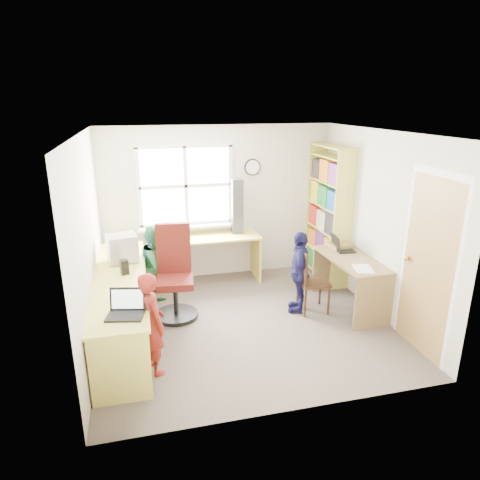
{
  "coord_description": "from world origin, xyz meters",
  "views": [
    {
      "loc": [
        -1.23,
        -4.77,
        2.74
      ],
      "look_at": [
        0.0,
        0.25,
        1.05
      ],
      "focal_mm": 32.0,
      "sensor_mm": 36.0,
      "label": 1
    }
  ],
  "objects_px": {
    "crt_monitor": "(122,248)",
    "cd_tower": "(237,206)",
    "laptop_right": "(340,246)",
    "wooden_chair": "(309,278)",
    "person_navy": "(299,272)",
    "person_green": "(157,266)",
    "right_desk": "(351,272)",
    "bookshelf": "(328,217)",
    "potted_plant": "(178,229)",
    "l_desk": "(139,313)",
    "person_red": "(152,323)",
    "swivel_chair": "(175,278)",
    "laptop_left": "(126,309)"
  },
  "relations": [
    {
      "from": "crt_monitor",
      "to": "cd_tower",
      "type": "relative_size",
      "value": 0.49
    },
    {
      "from": "laptop_right",
      "to": "cd_tower",
      "type": "distance_m",
      "value": 1.69
    },
    {
      "from": "wooden_chair",
      "to": "person_navy",
      "type": "xyz_separation_m",
      "value": [
        -0.12,
        0.05,
        0.09
      ]
    },
    {
      "from": "person_green",
      "to": "right_desk",
      "type": "bearing_deg",
      "value": -76.06
    },
    {
      "from": "right_desk",
      "to": "cd_tower",
      "type": "distance_m",
      "value": 1.99
    },
    {
      "from": "bookshelf",
      "to": "wooden_chair",
      "type": "relative_size",
      "value": 2.39
    },
    {
      "from": "laptop_right",
      "to": "potted_plant",
      "type": "relative_size",
      "value": 1.32
    },
    {
      "from": "l_desk",
      "to": "person_green",
      "type": "bearing_deg",
      "value": 76.41
    },
    {
      "from": "wooden_chair",
      "to": "person_red",
      "type": "xyz_separation_m",
      "value": [
        -2.1,
        -0.88,
        0.08
      ]
    },
    {
      "from": "laptop_right",
      "to": "person_green",
      "type": "xyz_separation_m",
      "value": [
        -2.55,
        0.37,
        -0.2
      ]
    },
    {
      "from": "cd_tower",
      "to": "person_red",
      "type": "relative_size",
      "value": 0.76
    },
    {
      "from": "l_desk",
      "to": "right_desk",
      "type": "bearing_deg",
      "value": 7.84
    },
    {
      "from": "cd_tower",
      "to": "person_navy",
      "type": "bearing_deg",
      "value": -68.64
    },
    {
      "from": "swivel_chair",
      "to": "l_desk",
      "type": "bearing_deg",
      "value": -116.72
    },
    {
      "from": "swivel_chair",
      "to": "laptop_left",
      "type": "bearing_deg",
      "value": -108.07
    },
    {
      "from": "cd_tower",
      "to": "person_green",
      "type": "relative_size",
      "value": 0.75
    },
    {
      "from": "wooden_chair",
      "to": "laptop_right",
      "type": "xyz_separation_m",
      "value": [
        0.59,
        0.32,
        0.3
      ]
    },
    {
      "from": "laptop_left",
      "to": "potted_plant",
      "type": "bearing_deg",
      "value": 84.42
    },
    {
      "from": "person_red",
      "to": "person_green",
      "type": "distance_m",
      "value": 1.57
    },
    {
      "from": "laptop_left",
      "to": "cd_tower",
      "type": "xyz_separation_m",
      "value": [
        1.68,
        2.36,
        0.37
      ]
    },
    {
      "from": "potted_plant",
      "to": "person_navy",
      "type": "bearing_deg",
      "value": -41.3
    },
    {
      "from": "swivel_chair",
      "to": "potted_plant",
      "type": "relative_size",
      "value": 4.49
    },
    {
      "from": "right_desk",
      "to": "bookshelf",
      "type": "xyz_separation_m",
      "value": [
        0.14,
        1.08,
        0.48
      ]
    },
    {
      "from": "crt_monitor",
      "to": "person_red",
      "type": "height_order",
      "value": "person_red"
    },
    {
      "from": "wooden_chair",
      "to": "laptop_right",
      "type": "height_order",
      "value": "laptop_right"
    },
    {
      "from": "right_desk",
      "to": "potted_plant",
      "type": "height_order",
      "value": "potted_plant"
    },
    {
      "from": "person_navy",
      "to": "person_red",
      "type": "bearing_deg",
      "value": -44.15
    },
    {
      "from": "l_desk",
      "to": "cd_tower",
      "type": "xyz_separation_m",
      "value": [
        1.57,
        1.79,
        0.72
      ]
    },
    {
      "from": "person_red",
      "to": "person_green",
      "type": "xyz_separation_m",
      "value": [
        0.14,
        1.57,
        0.01
      ]
    },
    {
      "from": "person_navy",
      "to": "person_green",
      "type": "bearing_deg",
      "value": -88.36
    },
    {
      "from": "person_red",
      "to": "person_green",
      "type": "bearing_deg",
      "value": -26.43
    },
    {
      "from": "laptop_left",
      "to": "person_navy",
      "type": "xyz_separation_m",
      "value": [
        2.22,
        1.03,
        -0.24
      ]
    },
    {
      "from": "swivel_chair",
      "to": "wooden_chair",
      "type": "distance_m",
      "value": 1.79
    },
    {
      "from": "person_navy",
      "to": "laptop_left",
      "type": "bearing_deg",
      "value": -44.41
    },
    {
      "from": "potted_plant",
      "to": "laptop_left",
      "type": "bearing_deg",
      "value": -107.86
    },
    {
      "from": "bookshelf",
      "to": "cd_tower",
      "type": "bearing_deg",
      "value": 166.93
    },
    {
      "from": "laptop_right",
      "to": "crt_monitor",
      "type": "bearing_deg",
      "value": 92.28
    },
    {
      "from": "right_desk",
      "to": "wooden_chair",
      "type": "relative_size",
      "value": 1.44
    },
    {
      "from": "bookshelf",
      "to": "person_navy",
      "type": "height_order",
      "value": "bookshelf"
    },
    {
      "from": "wooden_chair",
      "to": "crt_monitor",
      "type": "xyz_separation_m",
      "value": [
        -2.39,
        0.51,
        0.45
      ]
    },
    {
      "from": "swivel_chair",
      "to": "person_green",
      "type": "relative_size",
      "value": 1.07
    },
    {
      "from": "crt_monitor",
      "to": "laptop_left",
      "type": "bearing_deg",
      "value": -99.72
    },
    {
      "from": "right_desk",
      "to": "laptop_left",
      "type": "distance_m",
      "value": 3.1
    },
    {
      "from": "crt_monitor",
      "to": "person_green",
      "type": "relative_size",
      "value": 0.37
    },
    {
      "from": "right_desk",
      "to": "person_green",
      "type": "xyz_separation_m",
      "value": [
        -2.56,
        0.71,
        0.05
      ]
    },
    {
      "from": "l_desk",
      "to": "laptop_right",
      "type": "height_order",
      "value": "laptop_right"
    },
    {
      "from": "l_desk",
      "to": "laptop_right",
      "type": "xyz_separation_m",
      "value": [
        2.82,
        0.73,
        0.32
      ]
    },
    {
      "from": "laptop_left",
      "to": "bookshelf",
      "type": "bearing_deg",
      "value": 45.93
    },
    {
      "from": "cd_tower",
      "to": "person_green",
      "type": "distance_m",
      "value": 1.6
    },
    {
      "from": "potted_plant",
      "to": "wooden_chair",
      "type": "bearing_deg",
      "value": -40.21
    }
  ]
}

